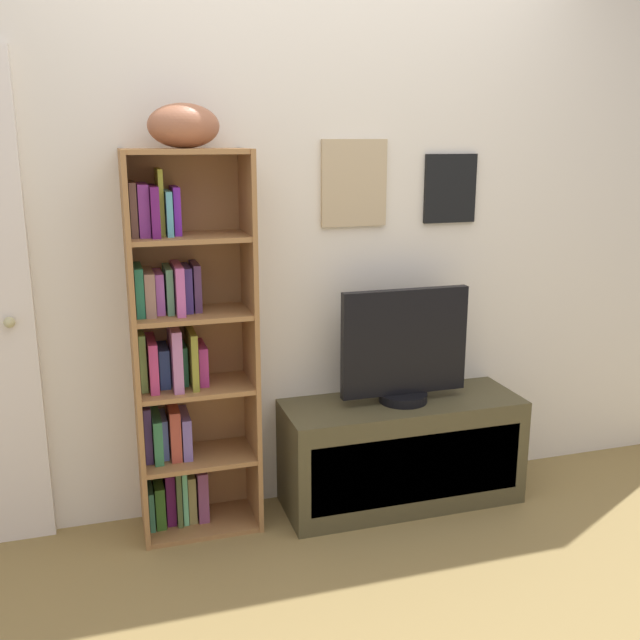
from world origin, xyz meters
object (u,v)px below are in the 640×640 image
(tv_stand, at_px, (402,452))
(television, at_px, (405,348))
(bookshelf, at_px, (181,355))
(football, at_px, (184,126))

(tv_stand, bearing_deg, television, 90.00)
(bookshelf, xyz_separation_m, tv_stand, (0.97, -0.09, -0.53))
(tv_stand, bearing_deg, bookshelf, 174.95)
(football, xyz_separation_m, tv_stand, (0.92, -0.05, -1.45))
(television, bearing_deg, football, 176.78)
(football, height_order, tv_stand, football)
(football, bearing_deg, tv_stand, -3.29)
(bookshelf, xyz_separation_m, football, (0.05, -0.03, 0.92))
(bookshelf, bearing_deg, television, -4.98)
(bookshelf, height_order, television, bookshelf)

